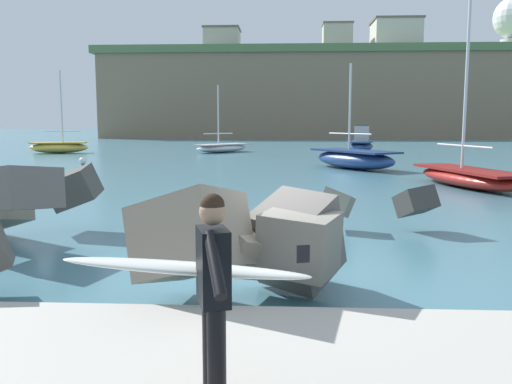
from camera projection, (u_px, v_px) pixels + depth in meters
The scene contains 13 objects.
ground_plane at pixel (260, 282), 8.60m from camera, with size 400.00×400.00×0.00m, color #42707F.
breakwater_jetty at pixel (146, 212), 9.61m from camera, with size 32.41×6.93×2.06m.
surfer_with_board at pixel (207, 283), 4.29m from camera, with size 2.10×1.40×1.78m.
boat_near_centre at pixel (222, 147), 45.74m from camera, with size 5.02×5.44×5.66m.
boat_near_right at pixel (354, 159), 29.52m from camera, with size 5.04×6.22×5.76m.
boat_mid_left at pixel (468, 176), 21.18m from camera, with size 3.34×6.65×7.73m.
boat_mid_centre at pixel (59, 147), 44.54m from camera, with size 5.05×3.04×6.81m.
boat_mid_right at pixel (361, 143), 46.91m from camera, with size 3.09×5.81×2.35m.
mooring_buoy_inner at pixel (82, 161), 32.34m from camera, with size 0.44×0.44×0.44m.
headland_bluff at pixel (349, 97), 99.02m from camera, with size 84.21×36.14×14.39m.
station_building_west at pixel (337, 38), 92.50m from camera, with size 5.17×4.58×5.08m.
station_building_central at pixel (222, 40), 91.52m from camera, with size 6.13×6.05×4.11m.
station_building_east at pixel (396, 35), 89.46m from camera, with size 7.91×7.42×5.12m.
Camera 1 is at (0.37, -8.33, 2.55)m, focal length 37.57 mm.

